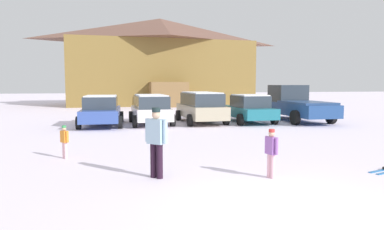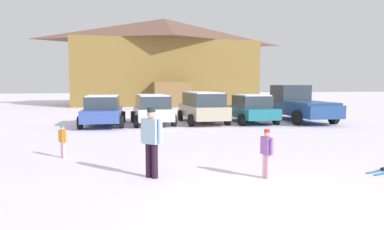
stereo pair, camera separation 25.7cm
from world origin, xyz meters
The scene contains 10 objects.
ground centered at (0.00, 0.00, 0.00)m, with size 160.00×160.00×0.00m, color white.
ski_lodge centered at (1.78, 32.34, 4.70)m, with size 19.88×10.76×9.29m.
parked_blue_hatchback centered at (-3.75, 13.36, 0.82)m, with size 2.34×4.55×1.62m.
parked_white_suv centered at (-1.13, 13.45, 0.88)m, with size 2.28×4.24×1.63m.
parked_beige_suv centered at (1.75, 13.56, 0.94)m, with size 2.36×4.70×1.76m.
parked_teal_hatchback centered at (4.47, 13.13, 0.81)m, with size 2.25×4.30×1.61m.
pickup_truck centered at (7.61, 13.55, 1.00)m, with size 2.47×5.97×2.15m.
skier_child_in_purple_jacket centered at (0.60, 2.01, 0.66)m, with size 0.23×0.42×1.16m.
skier_child_in_orange_jacket centered at (-4.47, 5.29, 0.56)m, with size 0.26×0.30×0.99m.
skier_adult_in_blue_parka centered at (-2.04, 2.59, 0.94)m, with size 0.48×0.46×1.67m.
Camera 1 is at (-2.92, -5.33, 2.22)m, focal length 32.00 mm.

